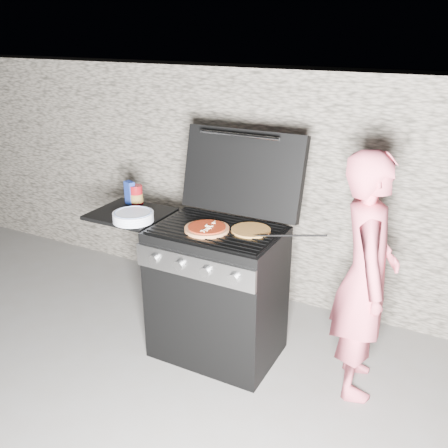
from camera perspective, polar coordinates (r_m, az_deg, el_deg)
The scene contains 10 objects.
ground at distance 3.55m, azimuth -0.74°, elevation -14.26°, with size 50.00×50.00×0.00m, color #67625B.
stone_wall at distance 4.00m, azimuth 6.39°, elevation 4.42°, with size 8.00×0.35×1.80m, color gray.
gas_grill at distance 3.41m, azimuth -4.50°, elevation -6.86°, with size 1.34×0.79×0.91m, color black, non-canonical shape.
pizza_topped at distance 3.06m, azimuth -1.98°, elevation -0.47°, with size 0.28×0.28×0.03m, color tan, non-canonical shape.
pizza_plain at distance 3.06m, azimuth 3.09°, elevation -0.70°, with size 0.24×0.24×0.01m, color gold.
sauce_jar at distance 3.57m, azimuth -10.00°, elevation 3.29°, with size 0.09×0.09×0.14m, color maroon.
blue_carton at distance 3.58m, azimuth -10.71°, elevation 3.51°, with size 0.08×0.04×0.17m, color navy.
plate_stack at distance 3.28m, azimuth -10.34°, elevation 0.82°, with size 0.26×0.26×0.06m, color white.
person at distance 2.98m, azimuth 15.86°, elevation -5.85°, with size 0.54×0.36×1.49m, color #EA5F73.
tongs at distance 2.90m, azimuth 7.36°, elevation -1.32°, with size 0.01×0.01×0.45m, color black.
Camera 1 is at (1.37, -2.51, 2.09)m, focal length 40.00 mm.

